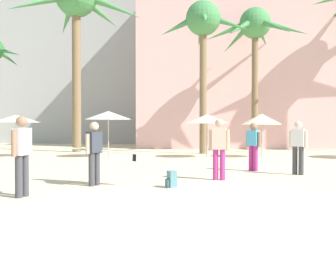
% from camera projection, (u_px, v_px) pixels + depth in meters
% --- Properties ---
extents(ground, '(120.00, 120.00, 0.00)m').
position_uv_depth(ground, '(190.00, 217.00, 6.71)').
color(ground, beige).
extents(hotel_pink, '(23.76, 10.87, 13.37)m').
position_uv_depth(hotel_pink, '(293.00, 63.00, 31.91)').
color(hotel_pink, beige).
rests_on(hotel_pink, ground).
extents(hotel_tower_gray, '(15.94, 11.42, 25.35)m').
position_uv_depth(hotel_tower_gray, '(83.00, 21.00, 41.73)').
color(hotel_tower_gray, '#A8A8A3').
rests_on(hotel_tower_gray, ground).
extents(palm_tree_far_left, '(5.18, 5.12, 8.69)m').
position_uv_depth(palm_tree_far_left, '(203.00, 27.00, 22.48)').
color(palm_tree_far_left, brown).
rests_on(palm_tree_far_left, ground).
extents(palm_tree_center, '(8.25, 7.75, 10.72)m').
position_uv_depth(palm_tree_center, '(76.00, 7.00, 24.07)').
color(palm_tree_center, brown).
rests_on(palm_tree_center, ground).
extents(palm_tree_right, '(6.36, 5.76, 8.85)m').
position_uv_depth(palm_tree_right, '(255.00, 32.00, 24.30)').
color(palm_tree_right, brown).
rests_on(palm_tree_right, ground).
extents(cafe_umbrella_0, '(2.40, 2.40, 2.14)m').
position_uv_depth(cafe_umbrella_0, '(16.00, 119.00, 20.20)').
color(cafe_umbrella_0, gray).
rests_on(cafe_umbrella_0, ground).
extents(cafe_umbrella_1, '(2.21, 2.21, 2.16)m').
position_uv_depth(cafe_umbrella_1, '(207.00, 119.00, 19.86)').
color(cafe_umbrella_1, gray).
rests_on(cafe_umbrella_1, ground).
extents(cafe_umbrella_2, '(2.34, 2.34, 2.32)m').
position_uv_depth(cafe_umbrella_2, '(108.00, 115.00, 20.03)').
color(cafe_umbrella_2, gray).
rests_on(cafe_umbrella_2, ground).
extents(cafe_umbrella_4, '(2.02, 2.02, 2.19)m').
position_uv_depth(cafe_umbrella_4, '(262.00, 119.00, 19.92)').
color(cafe_umbrella_4, gray).
rests_on(cafe_umbrella_4, ground).
extents(beach_towel, '(1.88, 1.20, 0.01)m').
position_uv_depth(beach_towel, '(202.00, 187.00, 10.07)').
color(beach_towel, white).
rests_on(beach_towel, ground).
extents(backpack, '(0.32, 0.35, 0.42)m').
position_uv_depth(backpack, '(172.00, 180.00, 9.96)').
color(backpack, slate).
rests_on(backpack, ground).
extents(person_mid_center, '(2.79, 1.21, 1.66)m').
position_uv_depth(person_mid_center, '(95.00, 151.00, 10.40)').
color(person_mid_center, '#3D3D42').
rests_on(person_mid_center, ground).
extents(person_mid_right, '(0.56, 0.40, 1.71)m').
position_uv_depth(person_mid_right, '(298.00, 145.00, 12.65)').
color(person_mid_right, '#3D3D42').
rests_on(person_mid_right, ground).
extents(person_far_left, '(0.31, 0.61, 1.76)m').
position_uv_depth(person_far_left, '(22.00, 153.00, 8.61)').
color(person_far_left, '#3D3D42').
rests_on(person_far_left, ground).
extents(person_near_right, '(0.49, 0.50, 1.67)m').
position_uv_depth(person_near_right, '(253.00, 145.00, 13.72)').
color(person_near_right, '#B7337F').
rests_on(person_near_right, ground).
extents(person_near_left, '(0.61, 0.29, 1.76)m').
position_uv_depth(person_near_left, '(219.00, 146.00, 11.38)').
color(person_near_left, '#B7337F').
rests_on(person_near_left, ground).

